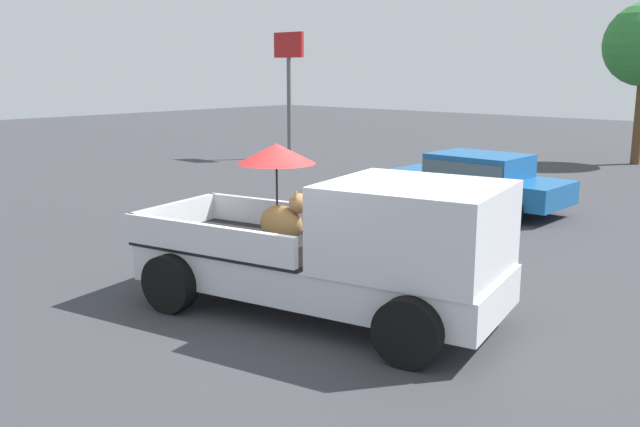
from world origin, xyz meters
The scene contains 4 objects.
ground_plane centered at (0.00, 0.00, 0.00)m, with size 80.00×80.00×0.00m, color #38383D.
pickup_truck_main centered at (0.45, 0.11, 0.96)m, with size 5.32×3.07×2.23m.
parked_sedan_near centered at (-1.91, 7.69, 0.74)m, with size 4.31×2.00×1.33m.
motel_sign centered at (-11.93, 11.63, 3.25)m, with size 1.40×0.16×4.58m.
Camera 1 is at (5.94, -6.55, 3.25)m, focal length 38.28 mm.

